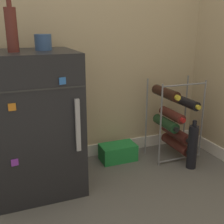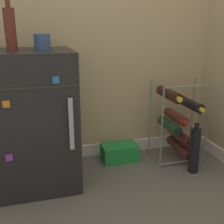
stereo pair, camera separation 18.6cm
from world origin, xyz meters
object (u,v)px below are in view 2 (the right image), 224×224
object	(u,v)px
wine_rack	(178,123)
fridge_top_bottle	(10,29)
soda_box	(120,152)
fridge_top_cup	(42,42)
mini_fridge	(33,120)
loose_bottle_floor	(195,150)

from	to	relation	value
wine_rack	fridge_top_bottle	distance (m)	1.28
fridge_top_bottle	wine_rack	bearing A→B (deg)	4.72
soda_box	fridge_top_cup	world-z (taller)	fridge_top_cup
mini_fridge	fridge_top_cup	distance (m)	0.47
fridge_top_cup	loose_bottle_floor	world-z (taller)	fridge_top_cup
fridge_top_bottle	loose_bottle_floor	xyz separation A→B (m)	(1.11, -0.13, -0.79)
fridge_top_cup	fridge_top_bottle	world-z (taller)	fridge_top_bottle
soda_box	fridge_top_cup	distance (m)	0.97
mini_fridge	fridge_top_bottle	bearing A→B (deg)	-148.54
wine_rack	fridge_top_bottle	bearing A→B (deg)	-175.28
mini_fridge	loose_bottle_floor	xyz separation A→B (m)	(1.03, -0.17, -0.26)
fridge_top_bottle	loose_bottle_floor	bearing A→B (deg)	-6.45
loose_bottle_floor	soda_box	bearing A→B (deg)	145.36
wine_rack	fridge_top_bottle	world-z (taller)	fridge_top_bottle
soda_box	fridge_top_bottle	bearing A→B (deg)	-165.35
mini_fridge	wine_rack	bearing A→B (deg)	2.44
wine_rack	loose_bottle_floor	xyz separation A→B (m)	(0.02, -0.22, -0.13)
mini_fridge	loose_bottle_floor	bearing A→B (deg)	-9.46
wine_rack	mini_fridge	bearing A→B (deg)	-177.56
fridge_top_cup	loose_bottle_floor	xyz separation A→B (m)	(0.95, -0.19, -0.72)
soda_box	fridge_top_bottle	distance (m)	1.13
loose_bottle_floor	fridge_top_cup	bearing A→B (deg)	168.76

